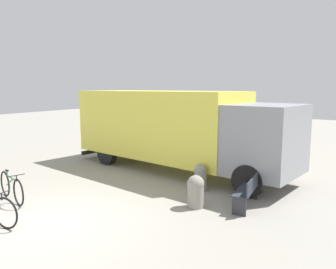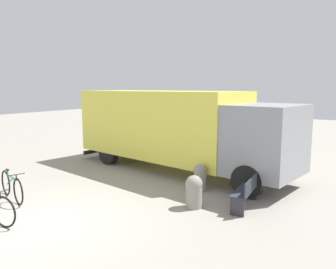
% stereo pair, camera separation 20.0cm
% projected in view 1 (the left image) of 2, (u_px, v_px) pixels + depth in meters
% --- Properties ---
extents(ground_plane, '(60.00, 60.00, 0.00)m').
position_uv_depth(ground_plane, '(46.00, 224.00, 7.46)').
color(ground_plane, gray).
extents(delivery_truck, '(9.03, 3.73, 2.95)m').
position_uv_depth(delivery_truck, '(175.00, 126.00, 12.10)').
color(delivery_truck, '#EAE04C').
rests_on(delivery_truck, ground).
extents(park_bench, '(0.53, 1.52, 0.82)m').
position_uv_depth(park_bench, '(248.00, 190.00, 8.46)').
color(park_bench, '#282D38').
rests_on(park_bench, ground).
extents(bicycle_near, '(1.76, 0.61, 0.82)m').
position_uv_depth(bicycle_near, '(11.00, 187.00, 8.93)').
color(bicycle_near, black).
rests_on(bicycle_near, ground).
extents(bollard_near_bench, '(0.44, 0.44, 0.85)m').
position_uv_depth(bollard_near_bench, '(196.00, 190.00, 8.43)').
color(bollard_near_bench, gray).
rests_on(bollard_near_bench, ground).
extents(bollard_far_bench, '(0.39, 0.39, 0.82)m').
position_uv_depth(bollard_far_bench, '(201.00, 176.00, 9.81)').
color(bollard_far_bench, gray).
rests_on(bollard_far_bench, ground).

